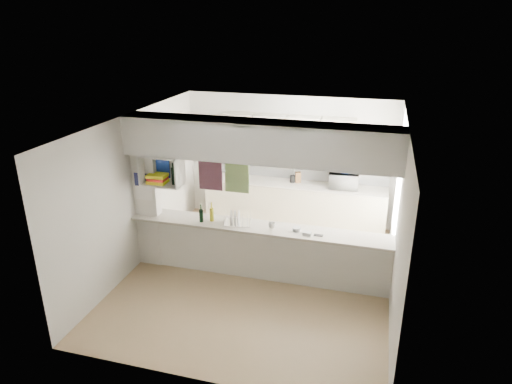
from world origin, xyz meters
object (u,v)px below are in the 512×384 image
(microwave, at_px, (344,180))
(wine_bottles, at_px, (207,215))
(dish_rack, at_px, (237,218))
(bowl, at_px, (345,171))

(microwave, height_order, wine_bottles, wine_bottles)
(microwave, height_order, dish_rack, microwave)
(microwave, relative_size, wine_bottles, 1.74)
(microwave, bearing_deg, wine_bottles, 43.79)
(dish_rack, bearing_deg, microwave, 42.26)
(bowl, height_order, dish_rack, bowl)
(bowl, distance_m, wine_bottles, 2.93)
(dish_rack, height_order, wine_bottles, wine_bottles)
(dish_rack, distance_m, wine_bottles, 0.50)
(microwave, xyz_separation_m, bowl, (0.00, -0.01, 0.19))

